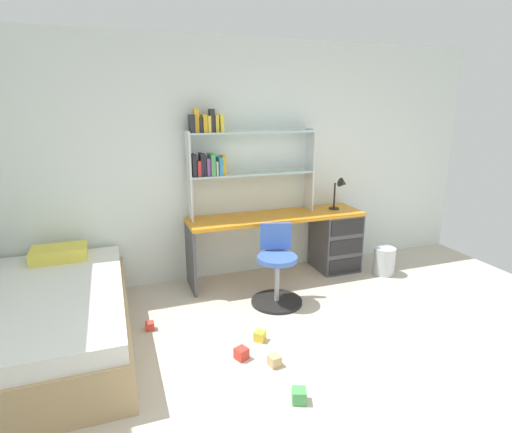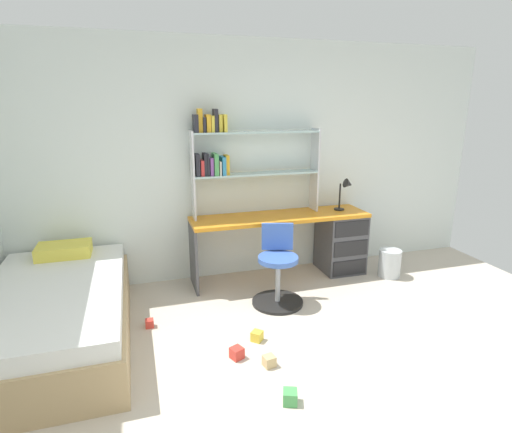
{
  "view_description": "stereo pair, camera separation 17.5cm",
  "coord_description": "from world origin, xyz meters",
  "views": [
    {
      "loc": [
        -1.39,
        -1.69,
        1.96
      ],
      "look_at": [
        -0.17,
        1.71,
        0.97
      ],
      "focal_mm": 28.69,
      "sensor_mm": 36.0,
      "label": 1
    },
    {
      "loc": [
        -1.22,
        -1.75,
        1.96
      ],
      "look_at": [
        -0.17,
        1.71,
        0.97
      ],
      "focal_mm": 28.69,
      "sensor_mm": 36.0,
      "label": 2
    }
  ],
  "objects": [
    {
      "name": "room_shell",
      "position": [
        -1.31,
        1.33,
        1.33
      ],
      "size": [
        6.05,
        6.42,
        2.65
      ],
      "color": "silver",
      "rests_on": "ground_plane"
    },
    {
      "name": "toy_block_natural_3",
      "position": [
        -0.32,
        0.85,
        0.04
      ],
      "size": [
        0.1,
        0.1,
        0.09
      ],
      "primitive_type": "cube",
      "rotation": [
        0.0,
        0.0,
        1.75
      ],
      "color": "tan",
      "rests_on": "ground_plane"
    },
    {
      "name": "swivel_chair",
      "position": [
        0.1,
        1.84,
        0.32
      ],
      "size": [
        0.52,
        0.52,
        0.8
      ],
      "color": "black",
      "rests_on": "ground_plane"
    },
    {
      "name": "bed_platform",
      "position": [
        -1.93,
        1.69,
        0.26
      ],
      "size": [
        1.15,
        2.03,
        0.63
      ],
      "color": "tan",
      "rests_on": "ground_plane"
    },
    {
      "name": "desk_lamp",
      "position": [
        1.15,
        2.42,
        1.0
      ],
      "size": [
        0.2,
        0.17,
        0.38
      ],
      "color": "black",
      "rests_on": "desk"
    },
    {
      "name": "toy_block_red_1",
      "position": [
        -0.54,
        1.03,
        0.05
      ],
      "size": [
        0.12,
        0.12,
        0.09
      ],
      "primitive_type": "cube",
      "rotation": [
        0.0,
        0.0,
        0.4
      ],
      "color": "red",
      "rests_on": "ground_plane"
    },
    {
      "name": "toy_block_yellow_4",
      "position": [
        -0.31,
        1.22,
        0.04
      ],
      "size": [
        0.12,
        0.12,
        0.09
      ],
      "primitive_type": "cube",
      "rotation": [
        0.0,
        0.0,
        2.38
      ],
      "color": "gold",
      "rests_on": "ground_plane"
    },
    {
      "name": "desk",
      "position": [
        0.89,
        2.43,
        0.43
      ],
      "size": [
        2.03,
        0.51,
        0.75
      ],
      "color": "orange",
      "rests_on": "ground_plane"
    },
    {
      "name": "toy_block_red_5",
      "position": [
        -1.18,
        1.72,
        0.04
      ],
      "size": [
        0.07,
        0.07,
        0.07
      ],
      "primitive_type": "cube",
      "rotation": [
        0.0,
        0.0,
        1.57
      ],
      "color": "red",
      "rests_on": "ground_plane"
    },
    {
      "name": "waste_bin",
      "position": [
        1.58,
        2.07,
        0.16
      ],
      "size": [
        0.26,
        0.26,
        0.32
      ],
      "primitive_type": "cylinder",
      "color": "silver",
      "rests_on": "ground_plane"
    },
    {
      "name": "bookshelf_hutch",
      "position": [
        -0.14,
        2.57,
        1.44
      ],
      "size": [
        1.44,
        0.22,
        1.17
      ],
      "color": "silver",
      "rests_on": "desk"
    },
    {
      "name": "toy_block_green_0",
      "position": [
        -0.32,
        0.42,
        0.05
      ],
      "size": [
        0.12,
        0.12,
        0.1
      ],
      "primitive_type": "cube",
      "rotation": [
        0.0,
        0.0,
        2.78
      ],
      "color": "#479E51",
      "rests_on": "ground_plane"
    }
  ]
}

